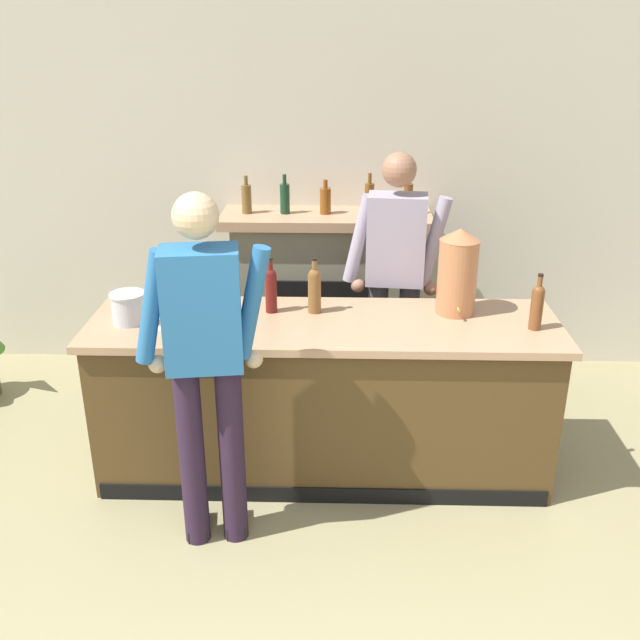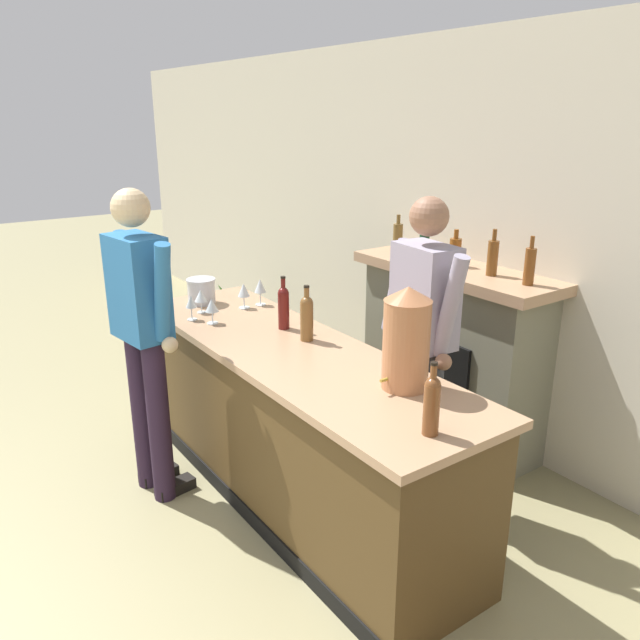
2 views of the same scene
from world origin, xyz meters
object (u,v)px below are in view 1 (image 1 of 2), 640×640
copper_dispenser (458,271)px  wine_bottle_chardonnay_pale (537,305)px  ice_bucket_steel (129,308)px  wine_glass_by_dispenser (174,318)px  person_customer (206,362)px  wine_glass_front_left (188,282)px  wine_bottle_burgundy_dark (271,288)px  wine_glass_near_bucket (159,310)px  fireplace_stone (326,294)px  wine_bottle_rose_blush (315,288)px  wine_glass_front_right (183,291)px  wine_glass_back_row (203,313)px  person_bartender (394,281)px

copper_dispenser → wine_bottle_chardonnay_pale: copper_dispenser is taller
ice_bucket_steel → wine_glass_by_dispenser: bearing=-34.8°
copper_dispenser → wine_glass_by_dispenser: 1.60m
person_customer → wine_bottle_chardonnay_pale: person_customer is taller
copper_dispenser → wine_glass_front_left: size_ratio=2.72×
person_customer → wine_bottle_burgundy_dark: (0.24, 0.79, 0.08)m
wine_bottle_burgundy_dark → wine_glass_near_bucket: 0.65m
person_customer → fireplace_stone: bearing=74.7°
wine_bottle_rose_blush → wine_glass_near_bucket: size_ratio=2.08×
copper_dispenser → wine_glass_front_right: (-1.57, -0.01, -0.13)m
wine_glass_front_right → wine_bottle_burgundy_dark: bearing=-0.3°
wine_bottle_chardonnay_pale → wine_glass_back_row: wine_bottle_chardonnay_pale is taller
wine_glass_front_left → wine_glass_front_right: wine_glass_front_left is taller
wine_bottle_rose_blush → wine_glass_by_dispenser: size_ratio=1.99×
ice_bucket_steel → copper_dispenser: bearing=6.1°
ice_bucket_steel → wine_glass_front_right: 0.33m
copper_dispenser → wine_glass_front_left: copper_dispenser is taller
wine_bottle_rose_blush → wine_bottle_chardonnay_pale: size_ratio=1.03×
wine_glass_front_left → wine_glass_front_right: bearing=-90.1°
wine_glass_front_left → wine_bottle_burgundy_dark: bearing=-14.3°
wine_glass_near_bucket → wine_glass_by_dispenser: wine_glass_by_dispenser is taller
ice_bucket_steel → wine_glass_back_row: 0.47m
wine_bottle_rose_blush → wine_bottle_burgundy_dark: same height
wine_glass_back_row → wine_bottle_burgundy_dark: bearing=43.2°
wine_bottle_rose_blush → wine_bottle_chardonnay_pale: 1.23m
wine_glass_by_dispenser → wine_bottle_chardonnay_pale: bearing=5.3°
wine_glass_by_dispenser → wine_glass_front_left: bearing=93.3°
fireplace_stone → wine_glass_by_dispenser: bearing=-116.3°
person_bartender → wine_bottle_chardonnay_pale: size_ratio=5.71×
wine_bottle_rose_blush → wine_glass_back_row: size_ratio=2.02×
person_customer → wine_glass_by_dispenser: person_customer is taller
wine_glass_by_dispenser → wine_bottle_rose_blush: bearing=28.2°
person_customer → person_bartender: size_ratio=1.02×
fireplace_stone → ice_bucket_steel: 1.78m
copper_dispenser → wine_bottle_chardonnay_pale: 0.48m
person_bartender → wine_glass_front_right: 1.33m
fireplace_stone → person_customer: (-0.54, -1.97, 0.39)m
wine_glass_front_right → copper_dispenser: bearing=0.5°
fireplace_stone → wine_glass_front_left: fireplace_stone is taller
wine_glass_front_right → fireplace_stone: bearing=55.5°
wine_glass_near_bucket → wine_glass_back_row: (0.25, -0.04, 0.00)m
wine_glass_near_bucket → person_bartender: bearing=28.3°
wine_bottle_rose_blush → wine_glass_near_bucket: 0.88m
wine_glass_by_dispenser → copper_dispenser: bearing=14.8°
wine_glass_back_row → ice_bucket_steel: bearing=163.1°
person_customer → wine_bottle_rose_blush: (0.49, 0.79, 0.09)m
person_customer → wine_bottle_burgundy_dark: person_customer is taller
ice_bucket_steel → wine_bottle_rose_blush: bearing=9.9°
wine_bottle_burgundy_dark → person_bartender: bearing=30.6°
person_bartender → fireplace_stone: bearing=121.4°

